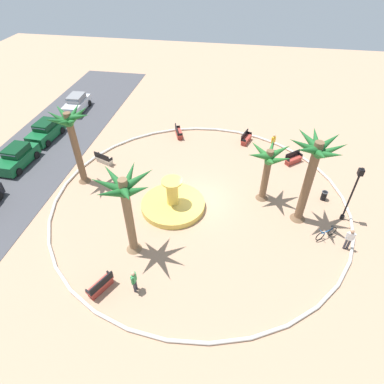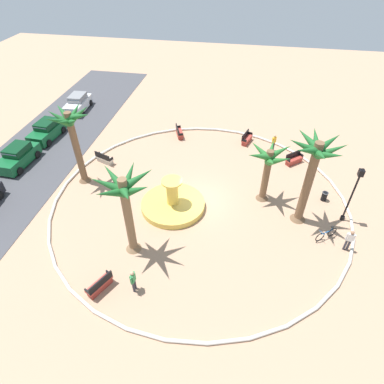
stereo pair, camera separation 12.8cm
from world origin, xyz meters
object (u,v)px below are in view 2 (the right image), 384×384
at_px(palm_tree_by_curb, 72,131).
at_px(bench_north, 105,159).
at_px(bench_southwest, 294,160).
at_px(person_cyclist_photo, 274,142).
at_px(fountain, 173,204).
at_px(trash_bin, 324,196).
at_px(bench_east, 179,133).
at_px(lamppost, 354,191).
at_px(palm_tree_near_fountain, 313,164).
at_px(bench_west, 247,139).
at_px(parked_car_third, 47,131).
at_px(person_cyclist_helmet, 349,240).
at_px(person_pedestrian_stroll, 133,280).
at_px(palm_tree_mid_plaza, 125,198).
at_px(palm_tree_far_side, 268,164).
at_px(bench_southeast, 100,285).
at_px(bicycle_red_frame, 326,234).
at_px(parked_car_second, 18,156).
at_px(parked_car_rightmost, 78,103).

relative_size(palm_tree_by_curb, bench_north, 3.67).
bearing_deg(bench_southwest, person_cyclist_photo, 45.83).
bearing_deg(fountain, trash_bin, -75.69).
xyz_separation_m(bench_east, lamppost, (-9.02, -13.41, 2.22)).
height_order(bench_east, bench_southwest, same).
bearing_deg(palm_tree_near_fountain, bench_west, 22.93).
bearing_deg(trash_bin, palm_tree_near_fountain, 139.54).
bearing_deg(bench_east, parked_car_third, 101.80).
distance_m(person_cyclist_helmet, person_pedestrian_stroll, 13.14).
height_order(palm_tree_near_fountain, palm_tree_mid_plaza, palm_tree_near_fountain).
relative_size(palm_tree_mid_plaza, lamppost, 1.32).
height_order(palm_tree_by_curb, person_cyclist_photo, palm_tree_by_curb).
relative_size(bench_west, bench_north, 1.00).
height_order(palm_tree_far_side, person_pedestrian_stroll, palm_tree_far_side).
bearing_deg(palm_tree_by_curb, bench_southeast, -150.92).
distance_m(bench_east, trash_bin, 14.31).
height_order(palm_tree_mid_plaza, bench_west, palm_tree_mid_plaza).
relative_size(palm_tree_far_side, parked_car_third, 1.08).
height_order(fountain, lamppost, lamppost).
xyz_separation_m(palm_tree_far_side, bench_southwest, (5.05, -2.52, -2.76)).
bearing_deg(bench_southwest, bench_southeast, 142.10).
bearing_deg(bicycle_red_frame, palm_tree_mid_plaza, 104.17).
height_order(person_pedestrian_stroll, parked_car_second, parked_car_second).
bearing_deg(parked_car_rightmost, palm_tree_by_curb, -152.82).
distance_m(bench_southeast, parked_car_third, 18.52).
distance_m(palm_tree_near_fountain, bench_north, 16.78).
height_order(palm_tree_near_fountain, bench_east, palm_tree_near_fountain).
distance_m(palm_tree_near_fountain, parked_car_rightmost, 26.10).
bearing_deg(palm_tree_near_fountain, lamppost, -81.04).
distance_m(palm_tree_near_fountain, palm_tree_by_curb, 16.38).
bearing_deg(parked_car_second, parked_car_rightmost, -1.98).
bearing_deg(parked_car_third, bench_east, -78.20).
xyz_separation_m(trash_bin, parked_car_third, (4.60, 24.53, 0.39)).
distance_m(trash_bin, person_pedestrian_stroll, 14.99).
bearing_deg(person_cyclist_photo, bench_west, 67.51).
distance_m(bench_west, bench_southwest, 4.89).
bearing_deg(lamppost, trash_bin, 28.25).
distance_m(palm_tree_by_curb, bench_southwest, 17.77).
bearing_deg(person_pedestrian_stroll, fountain, -4.74).
relative_size(palm_tree_by_curb, parked_car_rightmost, 1.50).
relative_size(palm_tree_mid_plaza, trash_bin, 7.94).
xyz_separation_m(bench_west, parked_car_third, (-2.53, 18.51, 0.43)).
xyz_separation_m(person_pedestrian_stroll, parked_car_rightmost, (20.44, 12.95, -0.13)).
height_order(fountain, palm_tree_near_fountain, palm_tree_near_fountain).
bearing_deg(parked_car_third, bicycle_red_frame, -109.38).
bearing_deg(person_cyclist_photo, parked_car_second, 105.86).
relative_size(bench_east, bench_north, 1.00).
distance_m(palm_tree_near_fountain, bench_southeast, 14.30).
distance_m(person_pedestrian_stroll, parked_car_second, 16.63).
relative_size(bicycle_red_frame, person_pedestrian_stroll, 0.89).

